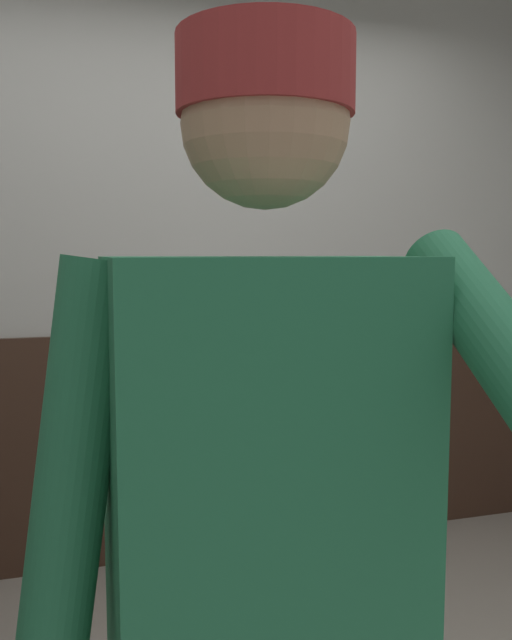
{
  "coord_description": "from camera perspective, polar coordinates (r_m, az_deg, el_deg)",
  "views": [
    {
      "loc": [
        -0.6,
        -1.43,
        1.4
      ],
      "look_at": [
        -0.17,
        -0.0,
        1.25
      ],
      "focal_mm": 37.29,
      "sensor_mm": 36.0,
      "label": 1
    }
  ],
  "objects": [
    {
      "name": "person",
      "position": [
        0.96,
        0.92,
        -20.61
      ],
      "size": [
        0.63,
        0.6,
        1.67
      ],
      "color": "#2D3342",
      "rests_on": "ground_plane"
    },
    {
      "name": "wall_back",
      "position": [
        3.08,
        -5.6,
        5.72
      ],
      "size": [
        4.52,
        0.12,
        2.8
      ],
      "primitive_type": "cube",
      "color": "#B2B2AD",
      "rests_on": "ground_plane"
    },
    {
      "name": "wainscot_band_back",
      "position": [
        3.13,
        -5.17,
        -10.56
      ],
      "size": [
        3.92,
        0.03,
        1.04
      ],
      "primitive_type": "cube",
      "color": "#382319",
      "rests_on": "ground_plane"
    },
    {
      "name": "urinal_solo",
      "position": [
        2.94,
        -3.65,
        -6.48
      ],
      "size": [
        0.4,
        0.34,
        1.24
      ],
      "color": "white",
      "rests_on": "ground_plane"
    }
  ]
}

